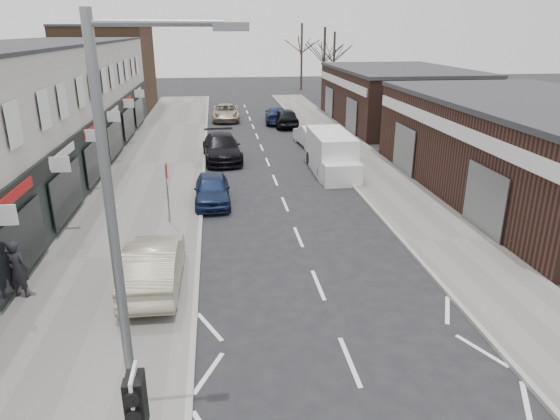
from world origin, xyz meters
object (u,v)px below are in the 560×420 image
object	(u,v)px
street_lamp	(127,249)
sedan_on_pavement	(154,264)
white_van	(331,154)
parked_car_left_b	(222,148)
traffic_light	(138,417)
parked_car_left_a	(212,189)
parked_car_left_c	(226,112)
parked_car_right_c	(277,115)
parked_car_right_a	(311,135)
parked_car_right_b	(285,117)
pedestrian	(17,269)
warning_sign	(167,175)

from	to	relation	value
street_lamp	sedan_on_pavement	xyz separation A→B (m)	(-0.67, 7.16, -3.73)
white_van	parked_car_left_b	size ratio (longest dim) A/B	1.06
traffic_light	white_van	distance (m)	22.64
sedan_on_pavement	parked_car_left_b	distance (m)	16.67
white_van	parked_car_left_a	size ratio (longest dim) A/B	1.43
parked_car_left_c	parked_car_right_c	world-z (taller)	parked_car_left_c
street_lamp	parked_car_right_a	xyz separation A→B (m)	(8.03, 26.99, -3.88)
street_lamp	white_van	bearing A→B (deg)	68.39
traffic_light	parked_car_left_b	size ratio (longest dim) A/B	0.56
parked_car_left_b	parked_car_left_c	xyz separation A→B (m)	(0.60, 14.49, -0.09)
street_lamp	parked_car_right_c	size ratio (longest dim) A/B	1.65
parked_car_left_a	parked_car_right_b	distance (m)	20.02
white_van	pedestrian	world-z (taller)	white_van
parked_car_left_c	parked_car_right_b	distance (m)	6.16
street_lamp	warning_sign	xyz separation A→B (m)	(-0.63, 12.80, -2.42)
pedestrian	street_lamp	bearing A→B (deg)	139.01
parked_car_right_c	parked_car_left_a	bearing A→B (deg)	80.08
warning_sign	parked_car_left_a	size ratio (longest dim) A/B	0.66
sedan_on_pavement	parked_car_left_c	bearing A→B (deg)	-95.10
traffic_light	parked_car_right_b	bearing A→B (deg)	78.71
street_lamp	parked_car_right_b	size ratio (longest dim) A/B	1.73
warning_sign	traffic_light	bearing A→B (deg)	-86.90
traffic_light	pedestrian	distance (m)	9.65
parked_car_right_b	parked_car_right_c	bearing A→B (deg)	-75.31
white_van	street_lamp	bearing A→B (deg)	-110.99
pedestrian	parked_car_left_b	distance (m)	17.80
white_van	parked_car_right_c	bearing A→B (deg)	94.82
sedan_on_pavement	pedestrian	bearing A→B (deg)	2.12
sedan_on_pavement	parked_car_left_b	bearing A→B (deg)	-97.83
traffic_light	parked_car_right_a	distance (m)	29.34
pedestrian	parked_car_right_a	world-z (taller)	pedestrian
sedan_on_pavement	parked_car_left_a	bearing A→B (deg)	-101.93
parked_car_right_c	parked_car_right_a	bearing A→B (deg)	102.93
parked_car_right_a	parked_car_right_b	xyz separation A→B (m)	(-0.78, 7.45, 0.05)
street_lamp	parked_car_left_a	bearing A→B (deg)	85.81
sedan_on_pavement	parked_car_right_a	world-z (taller)	sedan_on_pavement
white_van	parked_car_left_a	xyz separation A→B (m)	(-6.80, -4.63, -0.38)
white_van	pedestrian	xyz separation A→B (m)	(-12.60, -12.96, -0.03)
sedan_on_pavement	parked_car_right_a	bearing A→B (deg)	-113.25
sedan_on_pavement	pedestrian	xyz separation A→B (m)	(-4.00, -0.12, 0.16)
street_lamp	parked_car_left_a	xyz separation A→B (m)	(1.13, 15.37, -3.92)
parked_car_left_a	parked_car_left_b	distance (m)	8.30
street_lamp	parked_car_left_b	size ratio (longest dim) A/B	1.44
warning_sign	white_van	distance (m)	11.24
pedestrian	traffic_light	bearing A→B (deg)	135.60
white_van	parked_car_right_b	xyz separation A→B (m)	(-0.68, 14.43, -0.29)
pedestrian	parked_car_left_a	xyz separation A→B (m)	(5.80, 8.33, -0.35)
traffic_light	parked_car_left_c	xyz separation A→B (m)	(2.20, 39.36, -1.70)
white_van	parked_car_left_b	xyz separation A→B (m)	(-6.20, 3.65, -0.27)
traffic_light	street_lamp	size ratio (longest dim) A/B	0.39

